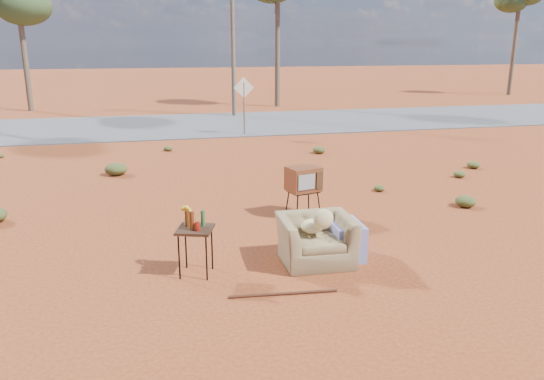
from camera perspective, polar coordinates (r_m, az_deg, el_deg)
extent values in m
plane|color=#9A461E|center=(8.87, 1.42, -7.17)|extent=(140.00, 140.00, 0.00)
cube|color=#565659|center=(23.26, -7.98, 6.99)|extent=(140.00, 7.00, 0.04)
imported|color=olive|center=(8.53, 4.78, -4.52)|extent=(1.18, 0.79, 1.02)
ellipsoid|color=#CCBA7C|center=(8.53, 4.34, -3.91)|extent=(0.37, 0.37, 0.22)
ellipsoid|color=#CCBA7C|center=(8.27, 5.55, -3.14)|extent=(0.32, 0.16, 0.32)
cube|color=navy|center=(8.85, 7.92, -5.30)|extent=(0.51, 0.77, 0.59)
cube|color=black|center=(10.81, 3.38, -0.13)|extent=(0.65, 0.56, 0.03)
cylinder|color=black|center=(10.59, 2.74, -1.90)|extent=(0.03, 0.03, 0.51)
cylinder|color=black|center=(10.85, 5.07, -1.50)|extent=(0.03, 0.03, 0.51)
cylinder|color=black|center=(10.91, 1.65, -1.35)|extent=(0.03, 0.03, 0.51)
cylinder|color=black|center=(11.17, 3.95, -0.98)|extent=(0.03, 0.03, 0.51)
cube|color=brown|center=(10.74, 3.40, 1.21)|extent=(0.74, 0.64, 0.49)
cube|color=gray|center=(10.48, 3.74, 0.84)|extent=(0.37, 0.12, 0.31)
cube|color=#472D19|center=(10.64, 5.14, 1.04)|extent=(0.14, 0.06, 0.35)
cube|color=#351E13|center=(8.06, -8.29, -4.21)|extent=(0.65, 0.65, 0.04)
cylinder|color=black|center=(8.05, -9.97, -7.07)|extent=(0.02, 0.02, 0.72)
cylinder|color=black|center=(7.96, -7.06, -7.22)|extent=(0.02, 0.02, 0.72)
cylinder|color=black|center=(8.42, -9.25, -6.00)|extent=(0.02, 0.02, 0.72)
cylinder|color=black|center=(8.33, -6.48, -6.13)|extent=(0.02, 0.02, 0.72)
cylinder|color=#50260D|center=(8.09, -9.11, -3.02)|extent=(0.07, 0.07, 0.27)
cylinder|color=#50260D|center=(7.93, -8.62, -3.28)|extent=(0.07, 0.07, 0.29)
cylinder|color=#255829|center=(8.08, -7.45, -3.03)|extent=(0.06, 0.06, 0.25)
cylinder|color=red|center=(7.92, -8.04, -3.88)|extent=(0.07, 0.07, 0.13)
cylinder|color=silver|center=(8.21, -9.13, -3.19)|extent=(0.08, 0.08, 0.14)
ellipsoid|color=gold|center=(8.16, -9.17, -2.11)|extent=(0.17, 0.17, 0.12)
cylinder|color=#502015|center=(7.60, 1.21, -11.09)|extent=(1.55, 0.18, 0.04)
cylinder|color=brown|center=(20.38, -3.02, 8.70)|extent=(0.06, 0.06, 2.00)
cube|color=silver|center=(20.30, -3.05, 10.94)|extent=(0.78, 0.04, 0.78)
cylinder|color=brown|center=(30.50, -25.11, 13.34)|extent=(0.28, 0.28, 6.00)
cylinder|color=brown|center=(29.77, 0.58, 15.70)|extent=(0.28, 0.28, 7.00)
cylinder|color=brown|center=(39.98, 24.61, 13.95)|extent=(0.28, 0.28, 6.50)
ellipsoid|color=#3C5129|center=(40.07, 25.07, 17.86)|extent=(3.20, 3.20, 2.20)
cylinder|color=brown|center=(25.75, -4.26, 16.79)|extent=(0.20, 0.20, 8.00)
ellipsoid|color=#455123|center=(12.19, 20.10, -1.15)|extent=(0.44, 0.44, 0.24)
ellipsoid|color=#455123|center=(14.81, -16.43, 2.19)|extent=(0.60, 0.60, 0.33)
ellipsoid|color=#455123|center=(16.03, 20.85, 2.54)|extent=(0.36, 0.36, 0.20)
ellipsoid|color=#455123|center=(17.10, 5.07, 4.31)|extent=(0.40, 0.40, 0.22)
ellipsoid|color=#455123|center=(17.75, -11.11, 4.40)|extent=(0.30, 0.30, 0.17)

